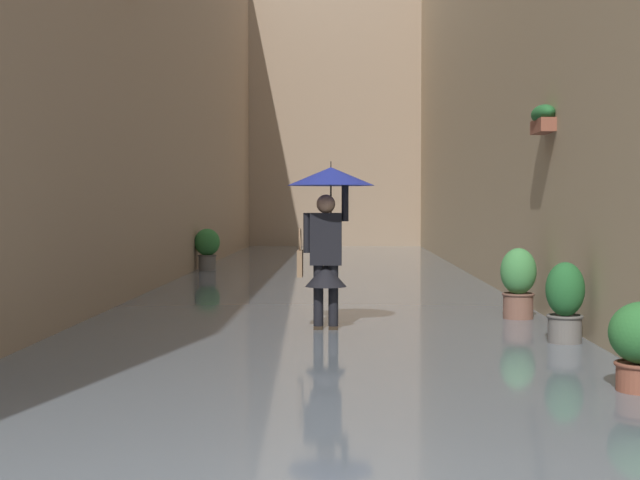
{
  "coord_description": "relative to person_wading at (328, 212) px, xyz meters",
  "views": [
    {
      "loc": [
        -0.32,
        3.87,
        1.58
      ],
      "look_at": [
        -0.04,
        -6.97,
        1.15
      ],
      "focal_mm": 52.22,
      "sensor_mm": 36.0,
      "label": 1
    }
  ],
  "objects": [
    {
      "name": "ground_plane",
      "position": [
        0.13,
        -7.16,
        -1.48
      ],
      "size": [
        72.24,
        72.24,
        0.0
      ],
      "primitive_type": "plane",
      "color": "#605B56"
    },
    {
      "name": "flood_water",
      "position": [
        0.13,
        -7.16,
        -1.45
      ],
      "size": [
        6.85,
        34.9,
        0.06
      ],
      "primitive_type": "cube",
      "color": "slate",
      "rests_on": "ground_plane"
    },
    {
      "name": "building_facade_left",
      "position": [
        -3.79,
        -7.15,
        3.87
      ],
      "size": [
        2.04,
        32.9,
        10.71
      ],
      "color": "tan",
      "rests_on": "ground_plane"
    },
    {
      "name": "building_facade_right",
      "position": [
        4.06,
        -7.15,
        3.27
      ],
      "size": [
        2.04,
        32.9,
        9.5
      ],
      "color": "gray",
      "rests_on": "ground_plane"
    },
    {
      "name": "building_facade_far",
      "position": [
        0.13,
        -22.51,
        4.57
      ],
      "size": [
        9.65,
        1.8,
        12.11
      ],
      "primitive_type": "cube",
      "color": "gray",
      "rests_on": "ground_plane"
    },
    {
      "name": "person_wading",
      "position": [
        0.0,
        0.0,
        0.0
      ],
      "size": [
        1.05,
        1.05,
        2.08
      ],
      "color": "#2D2319",
      "rests_on": "ground_plane"
    },
    {
      "name": "potted_plant_mid_left",
      "position": [
        -2.48,
        -1.07,
        -0.95
      ],
      "size": [
        0.47,
        0.47,
        0.99
      ],
      "color": "brown",
      "rests_on": "ground_plane"
    },
    {
      "name": "potted_plant_near_right",
      "position": [
        2.9,
        -9.7,
        -0.9
      ],
      "size": [
        0.57,
        0.57,
        1.01
      ],
      "color": "#66605B",
      "rests_on": "ground_plane"
    },
    {
      "name": "potted_plant_far_left",
      "position": [
        -2.59,
        1.05,
        -0.98
      ],
      "size": [
        0.42,
        0.42,
        0.94
      ],
      "color": "#66605B",
      "rests_on": "ground_plane"
    }
  ]
}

